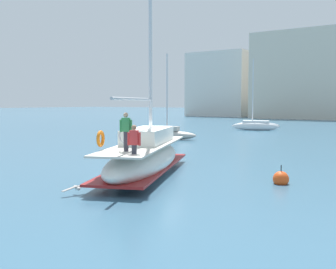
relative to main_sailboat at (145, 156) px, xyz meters
The scene contains 6 objects.
ground_plane 2.22m from the main_sailboat, 111.01° to the left, with size 400.00×400.00×0.00m, color #38607A.
main_sailboat is the anchor object (origin of this frame).
moored_sloop_near 18.30m from the main_sailboat, 119.66° to the left, with size 5.14×2.16×7.91m.
moored_sloop_far 33.46m from the main_sailboat, 102.59° to the left, with size 6.32×4.33×8.84m.
seagull 4.83m from the main_sailboat, 84.90° to the right, with size 0.52×1.21×0.18m.
mooring_buoy 6.32m from the main_sailboat, 13.59° to the left, with size 0.68×0.68×0.94m.
Camera 1 is at (12.19, -17.03, 3.47)m, focal length 42.85 mm.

